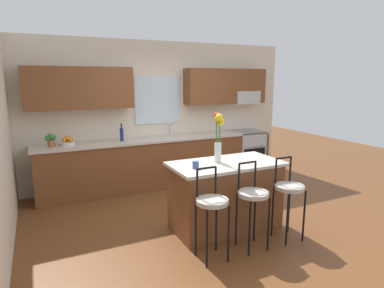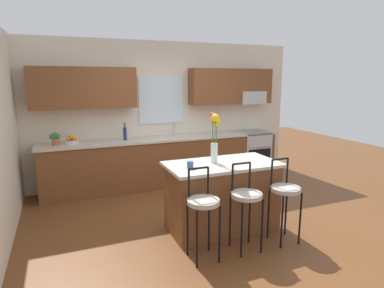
{
  "view_description": "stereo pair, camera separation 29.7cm",
  "coord_description": "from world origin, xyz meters",
  "views": [
    {
      "loc": [
        -2.13,
        -3.96,
        2.01
      ],
      "look_at": [
        0.04,
        0.55,
        1.0
      ],
      "focal_mm": 30.57,
      "sensor_mm": 36.0,
      "label": 1
    },
    {
      "loc": [
        -1.86,
        -4.08,
        2.01
      ],
      "look_at": [
        0.04,
        0.55,
        1.0
      ],
      "focal_mm": 30.57,
      "sensor_mm": 36.0,
      "label": 2
    }
  ],
  "objects": [
    {
      "name": "counter_run",
      "position": [
        0.0,
        1.7,
        0.47
      ],
      "size": [
        4.56,
        0.64,
        0.92
      ],
      "color": "brown",
      "rests_on": "ground"
    },
    {
      "name": "sink_faucet",
      "position": [
        0.2,
        1.84,
        1.06
      ],
      "size": [
        0.02,
        0.13,
        0.23
      ],
      "color": "#B7BABC",
      "rests_on": "counter_run"
    },
    {
      "name": "back_wall_assembly",
      "position": [
        0.04,
        1.98,
        1.51
      ],
      "size": [
        5.6,
        0.5,
        2.7
      ],
      "color": "beige",
      "rests_on": "ground"
    },
    {
      "name": "bar_stool_middle",
      "position": [
        0.09,
        -1.0,
        0.64
      ],
      "size": [
        0.36,
        0.36,
        1.04
      ],
      "color": "black",
      "rests_on": "ground"
    },
    {
      "name": "oven_range",
      "position": [
        1.87,
        1.68,
        0.46
      ],
      "size": [
        0.6,
        0.64,
        0.92
      ],
      "color": "#B7BABC",
      "rests_on": "ground"
    },
    {
      "name": "bar_stool_far",
      "position": [
        0.64,
        -1.0,
        0.64
      ],
      "size": [
        0.36,
        0.36,
        1.04
      ],
      "color": "black",
      "rests_on": "ground"
    },
    {
      "name": "potted_plant_small",
      "position": [
        -1.94,
        1.7,
        1.04
      ],
      "size": [
        0.17,
        0.11,
        0.22
      ],
      "color": "#9E5B3D",
      "rests_on": "counter_run"
    },
    {
      "name": "flower_vase",
      "position": [
        -0.01,
        -0.35,
        1.3
      ],
      "size": [
        0.14,
        0.16,
        0.66
      ],
      "color": "silver",
      "rests_on": "kitchen_island"
    },
    {
      "name": "ground_plane",
      "position": [
        0.0,
        0.0,
        0.0
      ],
      "size": [
        14.0,
        14.0,
        0.0
      ],
      "primitive_type": "plane",
      "color": "brown"
    },
    {
      "name": "bottle_olive_oil",
      "position": [
        -0.78,
        1.7,
        1.04
      ],
      "size": [
        0.06,
        0.06,
        0.31
      ],
      "color": "navy",
      "rests_on": "counter_run"
    },
    {
      "name": "bar_stool_near",
      "position": [
        -0.46,
        -1.0,
        0.64
      ],
      "size": [
        0.36,
        0.36,
        1.04
      ],
      "color": "black",
      "rests_on": "ground"
    },
    {
      "name": "fruit_bowl_oranges",
      "position": [
        -1.68,
        1.7,
        0.97
      ],
      "size": [
        0.24,
        0.24,
        0.16
      ],
      "color": "silver",
      "rests_on": "counter_run"
    },
    {
      "name": "kitchen_island",
      "position": [
        0.09,
        -0.4,
        0.46
      ],
      "size": [
        1.48,
        0.78,
        0.92
      ],
      "color": "brown",
      "rests_on": "ground"
    },
    {
      "name": "mug_ceramic",
      "position": [
        -0.4,
        -0.49,
        0.97
      ],
      "size": [
        0.08,
        0.08,
        0.09
      ],
      "primitive_type": "cylinder",
      "color": "#33518C",
      "rests_on": "kitchen_island"
    }
  ]
}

